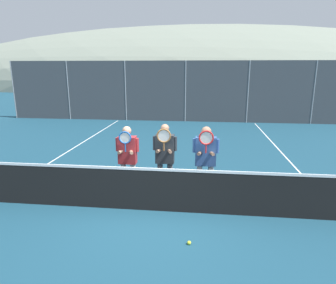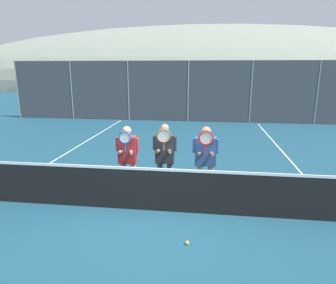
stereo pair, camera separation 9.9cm
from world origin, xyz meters
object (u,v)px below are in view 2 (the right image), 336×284
player_center_left (165,155)px  player_center_right (205,156)px  player_leftmost (128,155)px  tennis_ball_on_court (187,243)px  car_center (275,103)px  car_far_left (110,100)px  car_left_of_center (187,102)px

player_center_left → player_center_right: bearing=-0.9°
player_leftmost → player_center_right: (1.83, 0.03, 0.05)m
player_center_right → tennis_ball_on_court: size_ratio=25.58×
player_center_left → car_center: size_ratio=0.38×
player_leftmost → player_center_left: (0.88, 0.04, 0.03)m
car_far_left → tennis_ball_on_court: bearing=-67.2°
player_center_right → car_far_left: (-6.56, 13.02, -0.15)m
car_center → tennis_ball_on_court: size_ratio=67.68×
player_center_right → tennis_ball_on_court: (-0.27, -1.95, -1.02)m
player_leftmost → car_left_of_center: (0.54, 12.91, -0.13)m
player_leftmost → car_far_left: size_ratio=0.41×
player_center_right → car_left_of_center: 12.94m
player_center_right → car_far_left: size_ratio=0.41×
player_center_left → player_center_right: player_center_left is taller
player_leftmost → car_far_left: (-4.73, 13.04, -0.11)m
player_center_right → car_far_left: 14.58m
player_leftmost → car_far_left: car_far_left is taller
player_center_left → car_center: player_center_left is taller
car_far_left → car_left_of_center: (5.28, -0.14, -0.02)m
player_leftmost → car_left_of_center: size_ratio=0.37×
player_center_right → car_center: bearing=71.7°
player_leftmost → player_center_right: player_center_right is taller
car_far_left → car_left_of_center: bearing=-1.5°
car_center → car_far_left: bearing=178.3°
car_left_of_center → tennis_ball_on_court: bearing=-86.1°
car_left_of_center → player_leftmost: bearing=-92.4°
car_far_left → car_left_of_center: 5.28m
car_center → tennis_ball_on_court: car_center is taller
player_center_right → player_center_left: bearing=179.1°
tennis_ball_on_court → player_center_left: bearing=109.0°
player_center_left → car_center: 13.68m
player_leftmost → car_center: size_ratio=0.37×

